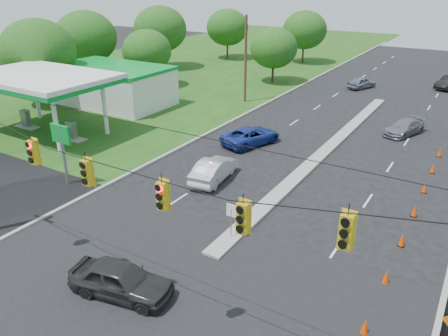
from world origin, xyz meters
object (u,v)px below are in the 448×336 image
Objects in this scene: black_sedan at (121,280)px; white_sedan at (214,170)px; gas_station at (102,84)px; blue_pickup at (251,136)px.

black_sedan is 0.99× the size of white_sedan.
gas_station is at bearing 35.82° from black_sedan.
gas_station reaches higher than black_sedan.
white_sedan is (-2.86, 11.78, -0.02)m from black_sedan.
blue_pickup is at bearing -88.62° from white_sedan.
white_sedan reaches higher than blue_pickup.
blue_pickup is (-1.13, 7.32, -0.04)m from white_sedan.
gas_station is 3.81× the size of blue_pickup.
gas_station reaches higher than white_sedan.
black_sedan reaches higher than blue_pickup.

